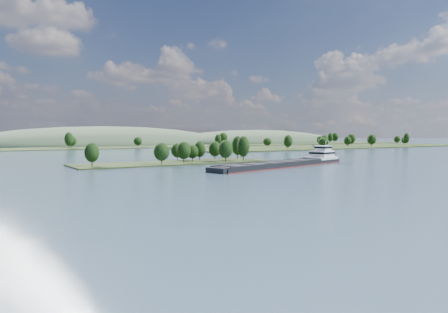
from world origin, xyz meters
TOP-DOWN VIEW (x-y plane):
  - ground at (0.00, 120.00)m, footprint 1800.00×1800.00m
  - tree_island at (7.16, 179.12)m, footprint 100.00×30.78m
  - right_bank at (231.35, 299.43)m, footprint 320.00×90.00m
  - back_shoreline at (9.78, 399.80)m, footprint 900.00×60.00m
  - hill_east at (260.00, 470.00)m, footprint 260.00×140.00m
  - hill_west at (60.00, 500.00)m, footprint 320.00×160.00m
  - cargo_barge at (40.63, 137.90)m, footprint 88.46×33.64m

SIDE VIEW (x-z plane):
  - ground at x=0.00m, z-range 0.00..0.00m
  - hill_east at x=260.00m, z-range -18.00..18.00m
  - hill_west at x=60.00m, z-range -22.00..22.00m
  - back_shoreline at x=9.78m, z-range -7.11..8.79m
  - right_bank at x=231.35m, z-range -6.60..8.61m
  - cargo_barge at x=40.63m, z-range -4.49..7.52m
  - tree_island at x=7.16m, z-range -3.43..10.89m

